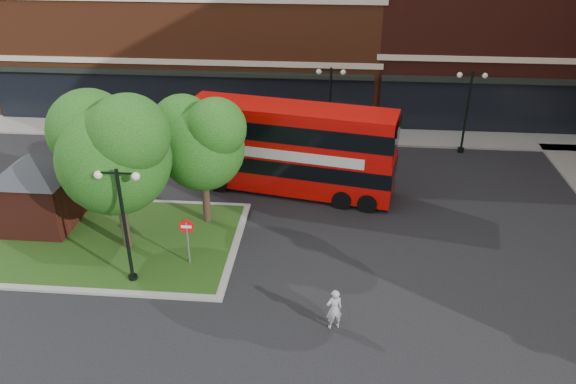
# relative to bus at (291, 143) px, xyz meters

# --- Properties ---
(ground) EXTENTS (120.00, 120.00, 0.00)m
(ground) POSITION_rel_bus_xyz_m (-0.15, -8.70, -2.65)
(ground) COLOR black
(ground) RESTS_ON ground
(pavement_far) EXTENTS (44.00, 3.00, 0.12)m
(pavement_far) POSITION_rel_bus_xyz_m (-0.15, 7.80, -2.59)
(pavement_far) COLOR slate
(pavement_far) RESTS_ON ground
(terrace_far_left) EXTENTS (26.00, 12.00, 14.00)m
(terrace_far_left) POSITION_rel_bus_xyz_m (-8.15, 15.30, 4.35)
(terrace_far_left) COLOR brown
(terrace_far_left) RESTS_ON ground
(traffic_island) EXTENTS (12.60, 7.60, 0.15)m
(traffic_island) POSITION_rel_bus_xyz_m (-8.15, -5.70, -2.58)
(traffic_island) COLOR gray
(traffic_island) RESTS_ON ground
(kiosk) EXTENTS (6.51, 6.51, 3.60)m
(kiosk) POSITION_rel_bus_xyz_m (-11.15, -4.70, -0.33)
(kiosk) COLOR #471911
(kiosk) RESTS_ON traffic_island
(tree_island_west) EXTENTS (5.40, 4.71, 7.21)m
(tree_island_west) POSITION_rel_bus_xyz_m (-6.74, -6.13, 2.15)
(tree_island_west) COLOR #2D2116
(tree_island_west) RESTS_ON ground
(tree_island_east) EXTENTS (4.46, 3.90, 6.29)m
(tree_island_east) POSITION_rel_bus_xyz_m (-3.73, -3.64, 1.60)
(tree_island_east) COLOR #2D2116
(tree_island_east) RESTS_ON ground
(lamp_island) EXTENTS (1.72, 0.36, 5.00)m
(lamp_island) POSITION_rel_bus_xyz_m (-5.65, -8.50, 0.18)
(lamp_island) COLOR black
(lamp_island) RESTS_ON ground
(lamp_far_left) EXTENTS (1.72, 0.36, 5.00)m
(lamp_far_left) POSITION_rel_bus_xyz_m (1.85, 5.80, 0.18)
(lamp_far_left) COLOR black
(lamp_far_left) RESTS_ON ground
(lamp_far_right) EXTENTS (1.72, 0.36, 5.00)m
(lamp_far_right) POSITION_rel_bus_xyz_m (9.85, 5.80, 0.18)
(lamp_far_right) COLOR black
(lamp_far_right) RESTS_ON ground
(bus) EXTENTS (10.83, 4.41, 4.03)m
(bus) POSITION_rel_bus_xyz_m (0.00, 0.00, 0.00)
(bus) COLOR red
(bus) RESTS_ON ground
(woman) EXTENTS (0.70, 0.57, 1.64)m
(woman) POSITION_rel_bus_xyz_m (2.40, -10.52, -1.83)
(woman) COLOR #9A9A9D
(woman) RESTS_ON ground
(car_silver) EXTENTS (4.71, 2.06, 1.58)m
(car_silver) POSITION_rel_bus_xyz_m (-6.71, 5.80, -1.86)
(car_silver) COLOR #A8ABAF
(car_silver) RESTS_ON ground
(car_white) EXTENTS (4.18, 1.65, 1.35)m
(car_white) POSITION_rel_bus_xyz_m (2.99, 7.30, -1.97)
(car_white) COLOR silver
(car_white) RESTS_ON ground
(no_entry_sign) EXTENTS (0.61, 0.08, 2.22)m
(no_entry_sign) POSITION_rel_bus_xyz_m (-3.65, -7.20, -1.06)
(no_entry_sign) COLOR slate
(no_entry_sign) RESTS_ON ground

